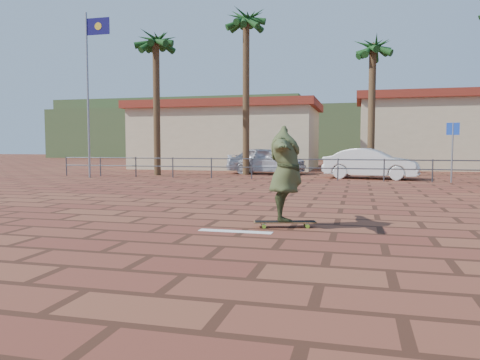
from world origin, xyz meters
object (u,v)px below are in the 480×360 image
Objects in this scene: car_silver at (267,160)px; skateboarder at (285,174)px; car_white at (371,164)px; longboard at (285,222)px.

skateboarder is at bearing -161.96° from car_silver.
car_silver is at bearing 75.98° from car_white.
car_silver is at bearing 86.76° from longboard.
longboard is 0.54× the size of skateboarder.
car_silver reaches higher than car_white.
skateboarder is (0.00, -0.00, 0.96)m from longboard.
longboard is at bearing 52.12° from skateboarder.
car_white is at bearing -19.14° from skateboarder.
skateboarder is at bearing -42.09° from longboard.
car_silver is 6.05m from car_white.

